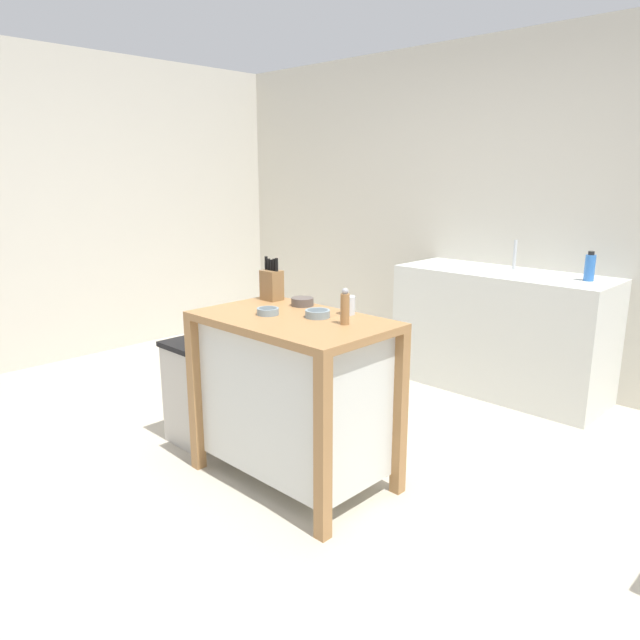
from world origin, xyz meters
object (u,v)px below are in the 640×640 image
knife_block (272,284)px  bowl_ceramic_small (302,301)px  bottle_dish_soap (590,267)px  pepper_grinder (345,307)px  trash_bin (196,393)px  bowl_stoneware_deep (268,311)px  sink_faucet (515,255)px  bowl_ceramic_wide (318,313)px  drinking_cup (348,305)px  kitchen_island (293,391)px

knife_block → bowl_ceramic_small: (0.23, 0.02, -0.07)m
bowl_ceramic_small → bottle_dish_soap: size_ratio=0.62×
pepper_grinder → trash_bin: pepper_grinder is taller
bowl_stoneware_deep → sink_faucet: bearing=83.5°
trash_bin → bottle_dish_soap: bearing=56.1°
bowl_stoneware_deep → trash_bin: size_ratio=0.18×
bottle_dish_soap → bowl_ceramic_wide: bearing=-107.1°
bowl_ceramic_wide → drinking_cup: (0.07, 0.15, 0.03)m
bowl_stoneware_deep → pepper_grinder: pepper_grinder is taller
kitchen_island → drinking_cup: drinking_cup is taller
kitchen_island → bottle_dish_soap: (0.69, 2.05, 0.49)m
bottle_dish_soap → trash_bin: bearing=-123.9°
kitchen_island → knife_block: (-0.39, 0.21, 0.49)m
bowl_stoneware_deep → bowl_ceramic_small: bearing=95.1°
bowl_stoneware_deep → bottle_dish_soap: 2.26m
kitchen_island → trash_bin: (-0.75, -0.09, -0.18)m
knife_block → pepper_grinder: (0.67, -0.13, -0.01)m
drinking_cup → sink_faucet: bearing=91.3°
drinking_cup → bottle_dish_soap: bottle_dish_soap is taller
bowl_ceramic_small → trash_bin: size_ratio=0.19×
knife_block → bowl_ceramic_wide: knife_block is taller
bowl_stoneware_deep → trash_bin: (-0.62, -0.05, -0.59)m
bowl_ceramic_small → kitchen_island: bearing=-55.1°
bowl_ceramic_small → trash_bin: bearing=-151.8°
knife_block → drinking_cup: knife_block is taller
sink_faucet → bottle_dish_soap: (0.58, -0.10, -0.02)m
bowl_stoneware_deep → bottle_dish_soap: size_ratio=0.57×
sink_faucet → bowl_ceramic_small: bearing=-98.1°
pepper_grinder → bowl_ceramic_wide: bearing=176.7°
pepper_grinder → bottle_dish_soap: 2.02m
knife_block → pepper_grinder: bearing=-11.1°
drinking_cup → pepper_grinder: 0.21m
drinking_cup → bottle_dish_soap: (0.53, 1.81, 0.05)m
kitchen_island → bowl_ceramic_wide: bowl_ceramic_wide is taller
bowl_ceramic_small → bowl_stoneware_deep: (0.02, -0.27, -0.00)m
trash_bin → bottle_dish_soap: size_ratio=3.20×
bowl_ceramic_small → bowl_stoneware_deep: bearing=-84.9°
bowl_ceramic_small → bottle_dish_soap: bottle_dish_soap is taller
bowl_ceramic_wide → bowl_ceramic_small: 0.28m
bottle_dish_soap → sink_faucet: bearing=170.3°
sink_faucet → bowl_stoneware_deep: bearing=-96.5°
bowl_ceramic_small → bowl_stoneware_deep: size_ratio=1.09×
bowl_ceramic_wide → sink_faucet: sink_faucet is taller
bowl_ceramic_wide → bottle_dish_soap: (0.60, 1.97, 0.08)m
knife_block → trash_bin: (-0.36, -0.30, -0.67)m
knife_block → trash_bin: bearing=-140.1°
kitchen_island → bowl_ceramic_small: bowl_ceramic_small is taller
kitchen_island → bowl_ceramic_wide: size_ratio=8.14×
bottle_dish_soap → bowl_ceramic_small: bearing=-115.0°
kitchen_island → bottle_dish_soap: size_ratio=5.16×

